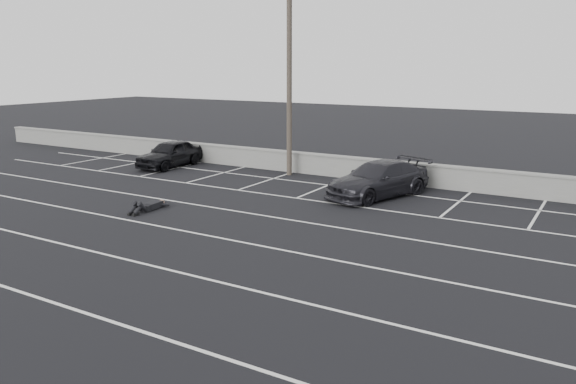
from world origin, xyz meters
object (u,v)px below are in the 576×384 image
Objects in this scene: car_right at (378,179)px; trash_bin at (405,179)px; person at (153,202)px; car_left at (170,154)px; utility_pole at (289,75)px.

car_right is 6.15× the size of trash_bin.
trash_bin is 0.33× the size of person.
car_right is at bearing -101.25° from trash_bin.
trash_bin is (12.77, 1.32, -0.30)m from car_left.
car_right is (12.34, -0.84, 0.01)m from car_left.
person is (-1.10, -8.50, -4.67)m from utility_pole.
car_left is 0.84× the size of car_right.
utility_pole is at bearing -179.92° from trash_bin.
utility_pole is at bearing 77.81° from person.
trash_bin is (0.43, 2.16, -0.32)m from car_right.
car_right is 7.32m from utility_pole.
utility_pole is (-5.61, 2.15, 4.18)m from car_right.
utility_pole is 9.76m from person.
person is at bearing -54.40° from car_left.
car_left is 12.37m from car_right.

